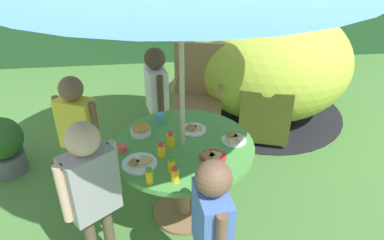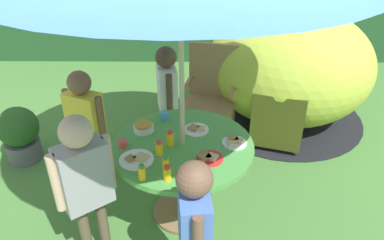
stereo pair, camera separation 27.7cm
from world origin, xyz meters
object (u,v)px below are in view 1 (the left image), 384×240
Objects in this scene: juice_bottle_mid_right at (149,176)px; cup_near at (160,117)px; dome_tent at (269,62)px; juice_bottle_near_right at (161,150)px; potted_plant at (3,145)px; juice_bottle_center_back at (175,175)px; juice_bottle_mid_left at (171,140)px; child_in_yellow_shirt at (77,123)px; plate_center_front at (194,129)px; child_in_blue_shirt at (212,223)px; snack_bowl at (141,130)px; juice_bottle_far_right at (171,165)px; child_in_grey_shirt at (91,184)px; plate_back_edge at (140,163)px; garden_table at (183,160)px; child_in_white_shirt at (157,90)px; plate_near_left at (212,156)px; cup_far at (122,148)px; wooden_chair at (198,88)px; plate_far_left at (234,139)px.

cup_near is at bearing 83.28° from juice_bottle_mid_right.
dome_tent reaches higher than juice_bottle_near_right.
potted_plant is (-2.85, -0.91, -0.36)m from dome_tent.
juice_bottle_center_back is 0.17m from juice_bottle_mid_right.
child_in_yellow_shirt is at bearing 152.99° from juice_bottle_mid_left.
child_in_blue_shirt is at bearing -90.61° from plate_center_front.
snack_bowl is at bearing 96.17° from juice_bottle_mid_right.
snack_bowl is 1.43× the size of juice_bottle_far_right.
juice_bottle_mid_right is (-1.43, -2.10, 0.11)m from dome_tent.
child_in_blue_shirt is 0.77m from juice_bottle_near_right.
child_in_grey_shirt is at bearing -118.92° from cup_near.
plate_back_edge is 2.20× the size of juice_bottle_far_right.
plate_back_edge is (-0.33, -0.21, 0.16)m from garden_table.
plate_back_edge is (-0.15, -1.10, -0.02)m from child_in_white_shirt.
child_in_blue_shirt is (0.27, -1.74, 0.00)m from child_in_white_shirt.
juice_bottle_far_right is (-0.31, -0.12, 0.04)m from plate_near_left.
cup_far reaches higher than potted_plant.
wooden_chair is 2.11m from child_in_blue_shirt.
juice_bottle_mid_right is at bearing 32.94° from child_in_blue_shirt.
juice_bottle_far_right is at bearing -157.97° from plate_near_left.
garden_table is at bearing -29.44° from snack_bowl.
child_in_grey_shirt is 0.38m from juice_bottle_mid_right.
snack_bowl reaches higher than cup_near.
juice_bottle_mid_right reaches higher than cup_near.
wooden_chair is 5.40× the size of plate_near_left.
child_in_blue_shirt is (0.72, -0.38, -0.03)m from child_in_grey_shirt.
child_in_yellow_shirt is 9.81× the size of juice_bottle_center_back.
garden_table is 1.86× the size of potted_plant.
juice_bottle_far_right is 0.18m from juice_bottle_mid_right.
child_in_yellow_shirt is at bearing 151.77° from plate_near_left.
dome_tent is 14.73× the size of snack_bowl.
child_in_white_shirt reaches higher than potted_plant.
juice_bottle_mid_right reaches higher than plate_far_left.
plate_far_left is at bearing -71.73° from wooden_chair.
potted_plant is 1.96m from juice_bottle_far_right.
plate_center_front reaches higher than potted_plant.
child_in_blue_shirt is 10.05× the size of juice_bottle_center_back.
cup_near is at bearing 24.14° from child_in_grey_shirt.
wooden_chair is at bearing 73.92° from juice_bottle_mid_left.
juice_bottle_center_back is at bearing -80.75° from juice_bottle_far_right.
juice_bottle_near_right is at bearing -30.72° from potted_plant.
child_in_grey_shirt is 6.44× the size of plate_far_left.
child_in_blue_shirt is 4.73× the size of plate_back_edge.
juice_bottle_far_right is (0.06, -0.18, 0.00)m from juice_bottle_near_right.
juice_bottle_near_right is at bearing -17.69° from cup_far.
plate_far_left is at bearing 33.51° from juice_bottle_mid_right.
dome_tent reaches higher than child_in_blue_shirt.
potted_plant is at bearing 156.74° from snack_bowl.
dome_tent reaches higher than cup_far.
cup_near is 0.50m from cup_far.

